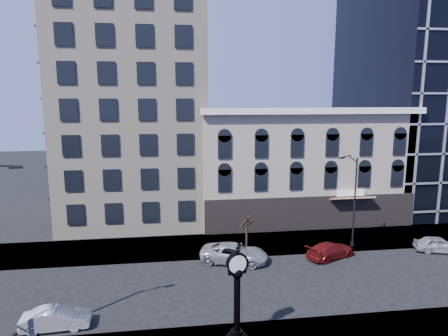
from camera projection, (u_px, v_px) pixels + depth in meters
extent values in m
plane|color=black|center=(204.00, 288.00, 28.71)|extent=(160.00, 160.00, 0.00)
cube|color=gray|center=(197.00, 246.00, 36.51)|extent=(160.00, 6.00, 0.12)
cube|color=beige|center=(132.00, 46.00, 43.13)|extent=(15.00, 15.00, 38.00)
cube|color=gray|center=(298.00, 165.00, 44.87)|extent=(22.00, 10.00, 12.00)
cube|color=white|center=(317.00, 111.00, 38.71)|extent=(22.60, 0.80, 0.60)
cube|color=black|center=(312.00, 214.00, 40.67)|extent=(22.00, 0.30, 3.60)
cube|color=#9B2E1C|center=(352.00, 198.00, 40.39)|extent=(4.50, 1.18, 0.55)
cube|color=black|center=(438.00, 93.00, 50.99)|extent=(20.00, 20.00, 28.00)
cylinder|color=black|center=(237.00, 335.00, 22.00)|extent=(0.90, 0.90, 0.23)
cylinder|color=black|center=(237.00, 332.00, 21.97)|extent=(0.68, 0.68, 0.18)
cylinder|color=black|center=(237.00, 303.00, 21.67)|extent=(0.36, 0.36, 3.27)
sphere|color=black|center=(237.00, 273.00, 21.36)|extent=(0.63, 0.63, 0.63)
cube|color=black|center=(237.00, 271.00, 21.34)|extent=(1.04, 0.48, 0.28)
cylinder|color=black|center=(237.00, 263.00, 21.26)|extent=(1.22, 0.63, 1.17)
cylinder|color=white|center=(238.00, 264.00, 21.08)|extent=(0.97, 0.26, 0.99)
cylinder|color=white|center=(237.00, 262.00, 21.45)|extent=(0.97, 0.26, 0.99)
sphere|color=black|center=(237.00, 251.00, 21.14)|extent=(0.23, 0.23, 0.23)
cube|color=black|center=(22.00, 167.00, 20.30)|extent=(0.66, 0.39, 0.16)
cylinder|color=black|center=(355.00, 203.00, 35.70)|extent=(0.15, 0.15, 8.15)
cylinder|color=black|center=(352.00, 244.00, 36.38)|extent=(0.34, 0.34, 0.38)
cube|color=black|center=(343.00, 158.00, 34.04)|extent=(0.56, 0.40, 0.13)
cylinder|color=black|center=(247.00, 236.00, 35.52)|extent=(0.20, 0.20, 2.40)
imported|color=silver|center=(56.00, 319.00, 23.51)|extent=(3.98, 1.61, 1.28)
imported|color=#A5A8AD|center=(234.00, 253.00, 33.00)|extent=(6.08, 4.16, 1.55)
imported|color=maroon|center=(331.00, 250.00, 33.97)|extent=(4.95, 3.57, 1.33)
imported|color=#A5A8AD|center=(439.00, 245.00, 35.20)|extent=(4.34, 2.68, 1.38)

